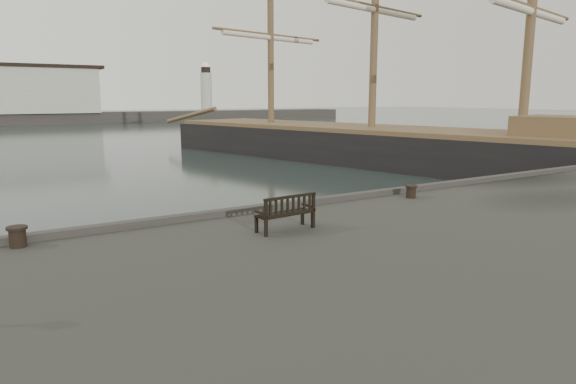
% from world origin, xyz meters
% --- Properties ---
extents(ground, '(400.00, 400.00, 0.00)m').
position_xyz_m(ground, '(0.00, 0.00, 0.00)').
color(ground, black).
rests_on(ground, ground).
extents(bench, '(1.54, 0.62, 0.87)m').
position_xyz_m(bench, '(-0.21, -2.38, 1.84)').
color(bench, black).
rests_on(bench, quay).
extents(bollard_left, '(0.52, 0.52, 0.45)m').
position_xyz_m(bollard_left, '(-5.89, -0.50, 1.79)').
color(bollard_left, black).
rests_on(bollard_left, quay).
extents(bollard_right, '(0.47, 0.47, 0.41)m').
position_xyz_m(bollard_right, '(5.43, -0.99, 1.76)').
color(bollard_right, black).
rests_on(bollard_right, quay).
extents(tall_ship_main, '(16.50, 39.65, 29.18)m').
position_xyz_m(tall_ship_main, '(19.02, 16.57, 0.74)').
color(tall_ship_main, black).
rests_on(tall_ship_main, ground).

